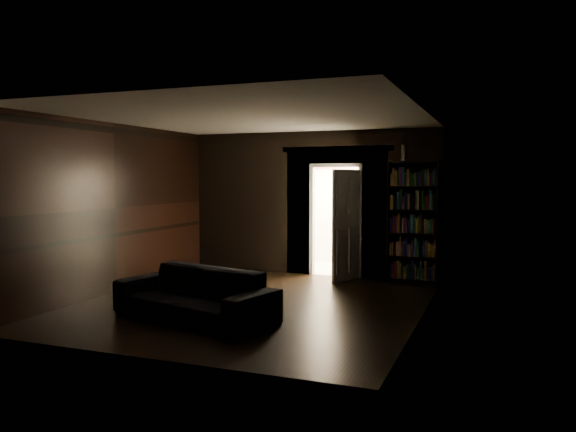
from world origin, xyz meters
name	(u,v)px	position (x,y,z in m)	size (l,w,h in m)	color
ground	(253,303)	(0.00, 0.00, 0.00)	(5.50, 5.50, 0.00)	black
room_walls	(279,191)	(-0.01, 1.07, 1.68)	(5.02, 5.61, 2.84)	black
kitchen_alcove	(350,210)	(0.50, 3.87, 1.21)	(2.20, 1.80, 2.60)	beige
sofa	(194,286)	(-0.35, -1.13, 0.45)	(2.31, 1.00, 0.89)	black
bookshelf	(413,222)	(2.00, 2.55, 1.10)	(0.90, 0.32, 2.20)	black
refrigerator	(381,228)	(1.10, 4.11, 0.82)	(0.74, 0.68, 1.65)	white
door	(346,225)	(0.83, 2.33, 1.02)	(0.85, 0.05, 2.05)	white
figurine	(403,153)	(1.80, 2.61, 2.35)	(0.10, 0.10, 0.30)	silver
bottles	(377,183)	(1.00, 4.13, 1.80)	(0.71, 0.09, 0.29)	black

